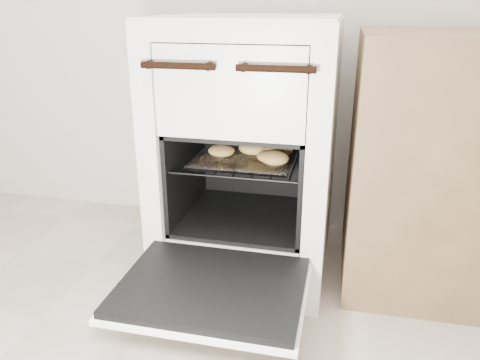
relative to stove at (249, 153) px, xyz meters
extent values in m
cube|color=silver|center=(0.00, 0.01, 0.01)|extent=(0.57, 0.61, 0.88)
cylinder|color=black|center=(-0.13, -0.31, 0.34)|extent=(0.21, 0.02, 0.02)
cylinder|color=black|center=(0.13, -0.31, 0.34)|extent=(0.21, 0.02, 0.02)
cube|color=black|center=(0.00, -0.48, -0.23)|extent=(0.50, 0.38, 0.02)
cube|color=silver|center=(0.00, -0.48, -0.25)|extent=(0.52, 0.40, 0.02)
cylinder|color=black|center=(-0.21, -0.06, 0.00)|extent=(0.01, 0.40, 0.01)
cylinder|color=black|center=(0.21, -0.06, 0.00)|extent=(0.01, 0.40, 0.01)
cylinder|color=black|center=(0.00, -0.25, 0.00)|extent=(0.41, 0.01, 0.01)
cylinder|color=black|center=(0.00, 0.13, 0.00)|extent=(0.41, 0.01, 0.01)
cylinder|color=black|center=(-0.17, -0.06, 0.00)|extent=(0.01, 0.38, 0.01)
cylinder|color=black|center=(-0.11, -0.06, 0.00)|extent=(0.01, 0.38, 0.01)
cylinder|color=black|center=(-0.06, -0.06, 0.00)|extent=(0.01, 0.38, 0.01)
cylinder|color=black|center=(0.00, -0.06, 0.00)|extent=(0.01, 0.38, 0.01)
cylinder|color=black|center=(0.06, -0.06, 0.00)|extent=(0.01, 0.38, 0.01)
cylinder|color=black|center=(0.11, -0.06, 0.00)|extent=(0.01, 0.38, 0.01)
cylinder|color=black|center=(0.17, -0.06, 0.00)|extent=(0.01, 0.38, 0.01)
cube|color=silver|center=(0.00, -0.08, 0.01)|extent=(0.33, 0.29, 0.01)
ellipsoid|color=tan|center=(0.04, -0.02, 0.04)|extent=(0.13, 0.13, 0.05)
ellipsoid|color=tan|center=(0.11, -0.13, 0.03)|extent=(0.12, 0.12, 0.05)
ellipsoid|color=tan|center=(0.02, -0.04, 0.03)|extent=(0.15, 0.15, 0.04)
ellipsoid|color=tan|center=(0.11, -0.04, 0.04)|extent=(0.13, 0.13, 0.05)
ellipsoid|color=tan|center=(0.09, -0.11, 0.03)|extent=(0.12, 0.12, 0.04)
ellipsoid|color=tan|center=(0.10, -0.07, 0.03)|extent=(0.14, 0.14, 0.04)
ellipsoid|color=tan|center=(-0.08, -0.08, 0.03)|extent=(0.10, 0.10, 0.04)
camera|label=1|loc=(0.32, -1.53, 0.50)|focal=35.00mm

